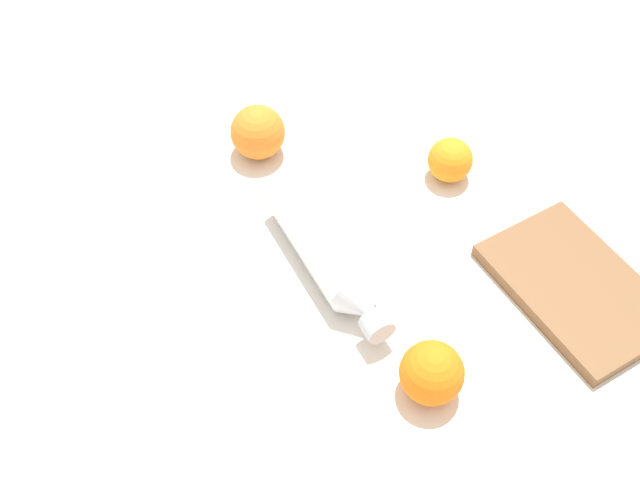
{
  "coord_description": "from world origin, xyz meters",
  "views": [
    {
      "loc": [
        0.64,
        -0.11,
        0.81
      ],
      "look_at": [
        0.03,
        0.02,
        0.03
      ],
      "focal_mm": 44.71,
      "sensor_mm": 36.0,
      "label": 1
    }
  ],
  "objects_px": {
    "orange_1": "(450,160)",
    "orange_2": "(258,132)",
    "water_bottle": "(328,252)",
    "cutting_board": "(576,287)",
    "orange_0": "(432,373)"
  },
  "relations": [
    {
      "from": "orange_0",
      "to": "cutting_board",
      "type": "height_order",
      "value": "orange_0"
    },
    {
      "from": "orange_2",
      "to": "cutting_board",
      "type": "relative_size",
      "value": 0.34
    },
    {
      "from": "water_bottle",
      "to": "orange_2",
      "type": "relative_size",
      "value": 3.3
    },
    {
      "from": "orange_0",
      "to": "orange_1",
      "type": "xyz_separation_m",
      "value": [
        -0.31,
        0.12,
        -0.01
      ]
    },
    {
      "from": "water_bottle",
      "to": "orange_1",
      "type": "xyz_separation_m",
      "value": [
        -0.12,
        0.2,
        -0.0
      ]
    },
    {
      "from": "orange_1",
      "to": "cutting_board",
      "type": "distance_m",
      "value": 0.24
    },
    {
      "from": "orange_1",
      "to": "orange_2",
      "type": "xyz_separation_m",
      "value": [
        -0.1,
        -0.25,
        0.01
      ]
    },
    {
      "from": "orange_1",
      "to": "cutting_board",
      "type": "relative_size",
      "value": 0.28
    },
    {
      "from": "orange_0",
      "to": "orange_1",
      "type": "distance_m",
      "value": 0.34
    },
    {
      "from": "orange_1",
      "to": "cutting_board",
      "type": "bearing_deg",
      "value": 22.94
    },
    {
      "from": "orange_1",
      "to": "orange_2",
      "type": "distance_m",
      "value": 0.27
    },
    {
      "from": "water_bottle",
      "to": "cutting_board",
      "type": "xyz_separation_m",
      "value": [
        0.1,
        0.29,
        -0.02
      ]
    },
    {
      "from": "water_bottle",
      "to": "orange_1",
      "type": "bearing_deg",
      "value": 106.63
    },
    {
      "from": "orange_0",
      "to": "orange_2",
      "type": "distance_m",
      "value": 0.43
    },
    {
      "from": "orange_1",
      "to": "orange_2",
      "type": "relative_size",
      "value": 0.8
    }
  ]
}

